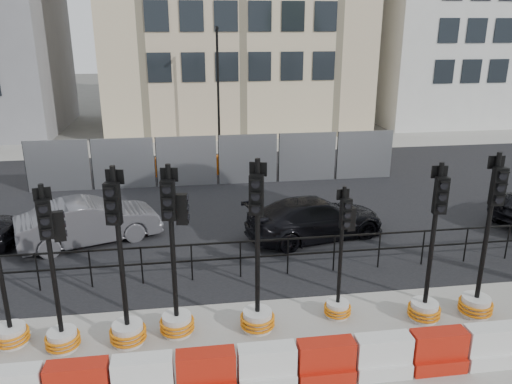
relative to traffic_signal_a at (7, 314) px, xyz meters
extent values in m
plane|color=#51514C|center=(4.79, 0.92, -0.71)|extent=(120.00, 120.00, 0.00)
cube|color=black|center=(4.79, 7.92, -0.69)|extent=(40.00, 14.00, 0.03)
cube|color=gray|center=(4.79, 16.92, -0.70)|extent=(40.00, 4.00, 0.02)
cylinder|color=black|center=(-0.01, 2.12, -0.21)|extent=(0.04, 0.04, 1.00)
cylinder|color=black|center=(1.19, 2.12, -0.21)|extent=(0.04, 0.04, 1.00)
cylinder|color=black|center=(2.39, 2.12, -0.21)|extent=(0.04, 0.04, 1.00)
cylinder|color=black|center=(3.59, 2.12, -0.21)|extent=(0.04, 0.04, 1.00)
cylinder|color=black|center=(4.79, 2.12, -0.21)|extent=(0.04, 0.04, 1.00)
cylinder|color=black|center=(5.99, 2.12, -0.21)|extent=(0.04, 0.04, 1.00)
cylinder|color=black|center=(7.19, 2.12, -0.21)|extent=(0.04, 0.04, 1.00)
cylinder|color=black|center=(8.39, 2.12, -0.21)|extent=(0.04, 0.04, 1.00)
cylinder|color=black|center=(9.59, 2.12, -0.21)|extent=(0.04, 0.04, 1.00)
cylinder|color=black|center=(10.79, 2.12, -0.21)|extent=(0.04, 0.04, 1.00)
cylinder|color=black|center=(11.99, 2.12, -0.21)|extent=(0.04, 0.04, 1.00)
cube|color=black|center=(4.79, 2.12, 0.27)|extent=(18.00, 0.04, 0.04)
cube|color=black|center=(4.79, 2.12, -0.16)|extent=(18.00, 0.04, 0.04)
cube|color=gray|center=(-1.21, 9.92, 0.29)|extent=(2.30, 0.05, 2.00)
cylinder|color=black|center=(-2.36, 9.92, 0.29)|extent=(0.05, 0.05, 2.00)
cube|color=gray|center=(1.19, 9.92, 0.29)|extent=(2.30, 0.05, 2.00)
cylinder|color=black|center=(0.04, 9.92, 0.29)|extent=(0.05, 0.05, 2.00)
cube|color=gray|center=(3.59, 9.92, 0.29)|extent=(2.30, 0.05, 2.00)
cylinder|color=black|center=(2.44, 9.92, 0.29)|extent=(0.05, 0.05, 2.00)
cube|color=gray|center=(5.99, 9.92, 0.29)|extent=(2.30, 0.05, 2.00)
cylinder|color=black|center=(4.84, 9.92, 0.29)|extent=(0.05, 0.05, 2.00)
cube|color=gray|center=(8.39, 9.92, 0.29)|extent=(2.30, 0.05, 2.00)
cylinder|color=black|center=(7.24, 9.92, 0.29)|extent=(0.05, 0.05, 2.00)
cube|color=gray|center=(10.79, 9.92, 0.29)|extent=(2.30, 0.05, 2.00)
cylinder|color=black|center=(9.64, 9.92, 0.29)|extent=(0.05, 0.05, 2.00)
cube|color=orange|center=(0.79, 11.42, -0.31)|extent=(1.00, 0.40, 0.80)
cube|color=orange|center=(2.79, 11.42, -0.31)|extent=(1.00, 0.40, 0.80)
cube|color=orange|center=(4.79, 11.42, -0.31)|extent=(1.00, 0.40, 0.80)
cube|color=orange|center=(6.79, 11.42, -0.31)|extent=(1.00, 0.40, 0.80)
cylinder|color=black|center=(5.29, 15.92, 2.29)|extent=(0.12, 0.12, 6.00)
cube|color=black|center=(5.29, 15.67, 5.19)|extent=(0.12, 0.50, 0.12)
cube|color=silver|center=(0.59, -1.88, -0.16)|extent=(1.00, 0.35, 0.50)
cube|color=#A8130D|center=(1.64, -1.88, -0.16)|extent=(1.00, 0.35, 0.50)
cube|color=silver|center=(2.69, -1.88, -0.16)|extent=(1.00, 0.35, 0.50)
cube|color=#A8130D|center=(3.74, -1.88, -0.56)|extent=(1.00, 0.50, 0.30)
cube|color=#A8130D|center=(3.74, -1.88, -0.16)|extent=(1.00, 0.35, 0.50)
cube|color=silver|center=(4.79, -1.88, -0.56)|extent=(1.00, 0.50, 0.30)
cube|color=silver|center=(4.79, -1.88, -0.16)|extent=(1.00, 0.35, 0.50)
cube|color=#A8130D|center=(5.84, -1.88, -0.56)|extent=(1.00, 0.50, 0.30)
cube|color=#A8130D|center=(5.84, -1.88, -0.16)|extent=(1.00, 0.35, 0.50)
cube|color=silver|center=(6.89, -1.88, -0.56)|extent=(1.00, 0.50, 0.30)
cube|color=silver|center=(6.89, -1.88, -0.16)|extent=(1.00, 0.35, 0.50)
cube|color=#A8130D|center=(7.94, -1.88, -0.56)|extent=(1.00, 0.50, 0.30)
cube|color=#A8130D|center=(7.94, -1.88, -0.16)|extent=(1.00, 0.35, 0.50)
cube|color=silver|center=(8.99, -1.88, -0.56)|extent=(1.00, 0.50, 0.30)
cube|color=silver|center=(8.99, -1.88, -0.16)|extent=(1.00, 0.35, 0.50)
cylinder|color=silver|center=(0.00, 0.01, -0.50)|extent=(0.56, 0.56, 0.41)
torus|color=orange|center=(0.00, 0.01, -0.58)|extent=(0.67, 0.67, 0.05)
torus|color=orange|center=(0.00, 0.01, -0.50)|extent=(0.67, 0.67, 0.05)
torus|color=orange|center=(0.00, 0.01, -0.42)|extent=(0.67, 0.67, 0.05)
cylinder|color=silver|center=(1.03, -0.28, -0.50)|extent=(0.55, 0.55, 0.41)
torus|color=orange|center=(1.03, -0.28, -0.58)|extent=(0.67, 0.67, 0.05)
torus|color=orange|center=(1.03, -0.28, -0.50)|extent=(0.67, 0.67, 0.05)
torus|color=orange|center=(1.03, -0.28, -0.42)|extent=(0.67, 0.67, 0.05)
cylinder|color=black|center=(1.03, -0.28, 1.14)|extent=(0.09, 0.09, 3.08)
cube|color=black|center=(1.06, -0.40, 2.07)|extent=(0.27, 0.19, 0.72)
cylinder|color=black|center=(1.07, -0.48, 1.84)|extent=(0.16, 0.08, 0.15)
cylinder|color=black|center=(1.07, -0.48, 2.07)|extent=(0.16, 0.08, 0.15)
cylinder|color=black|center=(1.07, -0.48, 2.29)|extent=(0.16, 0.08, 0.15)
cube|color=black|center=(1.02, -0.22, 2.48)|extent=(0.31, 0.10, 0.25)
cube|color=black|center=(1.23, -0.23, 1.86)|extent=(0.23, 0.18, 0.56)
cylinder|color=silver|center=(2.27, -0.27, -0.48)|extent=(0.60, 0.60, 0.44)
torus|color=orange|center=(2.27, -0.27, -0.57)|extent=(0.72, 0.72, 0.06)
torus|color=orange|center=(2.27, -0.27, -0.48)|extent=(0.72, 0.72, 0.06)
torus|color=orange|center=(2.27, -0.27, -0.39)|extent=(0.72, 0.72, 0.06)
cylinder|color=black|center=(2.27, -0.27, 1.30)|extent=(0.10, 0.10, 3.34)
cube|color=black|center=(2.24, -0.40, 2.30)|extent=(0.30, 0.21, 0.78)
cylinder|color=black|center=(2.22, -0.48, 2.05)|extent=(0.18, 0.09, 0.17)
cylinder|color=black|center=(2.22, -0.48, 2.30)|extent=(0.18, 0.09, 0.17)
cylinder|color=black|center=(2.22, -0.48, 2.54)|extent=(0.18, 0.09, 0.17)
cube|color=black|center=(2.29, -0.20, 2.74)|extent=(0.33, 0.11, 0.27)
cylinder|color=silver|center=(3.23, -0.08, -0.49)|extent=(0.59, 0.59, 0.44)
torus|color=orange|center=(3.23, -0.08, -0.57)|extent=(0.71, 0.71, 0.05)
torus|color=orange|center=(3.23, -0.08, -0.49)|extent=(0.71, 0.71, 0.05)
torus|color=orange|center=(3.23, -0.08, -0.40)|extent=(0.71, 0.71, 0.05)
cylinder|color=black|center=(3.23, -0.08, 1.26)|extent=(0.10, 0.10, 3.28)
cube|color=black|center=(3.21, -0.20, 2.25)|extent=(0.28, 0.20, 0.77)
cylinder|color=black|center=(3.19, -0.29, 2.01)|extent=(0.17, 0.08, 0.16)
cylinder|color=black|center=(3.19, -0.29, 2.25)|extent=(0.17, 0.08, 0.16)
cylinder|color=black|center=(3.19, -0.29, 2.49)|extent=(0.17, 0.08, 0.16)
cube|color=black|center=(3.24, -0.01, 2.68)|extent=(0.33, 0.09, 0.26)
cube|color=black|center=(3.45, -0.11, 2.03)|extent=(0.24, 0.18, 0.60)
cylinder|color=silver|center=(4.88, -0.17, -0.48)|extent=(0.60, 0.60, 0.45)
torus|color=orange|center=(4.88, -0.17, -0.57)|extent=(0.72, 0.72, 0.06)
torus|color=orange|center=(4.88, -0.17, -0.48)|extent=(0.72, 0.72, 0.06)
torus|color=orange|center=(4.88, -0.17, -0.39)|extent=(0.72, 0.72, 0.06)
cylinder|color=black|center=(4.88, -0.17, 1.30)|extent=(0.10, 0.10, 3.34)
cube|color=black|center=(4.84, -0.29, 2.30)|extent=(0.30, 0.23, 0.78)
cylinder|color=black|center=(4.81, -0.38, 2.06)|extent=(0.18, 0.10, 0.17)
cylinder|color=black|center=(4.81, -0.38, 2.30)|extent=(0.18, 0.10, 0.17)
cylinder|color=black|center=(4.81, -0.38, 2.55)|extent=(0.18, 0.10, 0.17)
cube|color=black|center=(4.90, -0.10, 2.75)|extent=(0.33, 0.13, 0.27)
cylinder|color=silver|center=(6.67, 0.07, -0.53)|extent=(0.49, 0.49, 0.36)
torus|color=orange|center=(6.67, 0.07, -0.60)|extent=(0.59, 0.59, 0.05)
torus|color=orange|center=(6.67, 0.07, -0.53)|extent=(0.59, 0.59, 0.05)
torus|color=orange|center=(6.67, 0.07, -0.45)|extent=(0.59, 0.59, 0.05)
cylinder|color=black|center=(6.67, 0.07, 0.92)|extent=(0.08, 0.08, 2.70)
cube|color=black|center=(6.68, -0.03, 1.73)|extent=(0.23, 0.16, 0.63)
cylinder|color=black|center=(6.69, -0.10, 1.53)|extent=(0.14, 0.06, 0.14)
cylinder|color=black|center=(6.69, -0.10, 1.73)|extent=(0.14, 0.06, 0.14)
cylinder|color=black|center=(6.69, -0.10, 1.92)|extent=(0.14, 0.06, 0.14)
cube|color=black|center=(6.66, 0.13, 2.09)|extent=(0.27, 0.07, 0.22)
cube|color=black|center=(6.85, 0.10, 1.55)|extent=(0.20, 0.14, 0.50)
cylinder|color=silver|center=(8.46, -0.31, -0.49)|extent=(0.57, 0.57, 0.42)
torus|color=orange|center=(8.46, -0.31, -0.58)|extent=(0.69, 0.69, 0.05)
torus|color=orange|center=(8.46, -0.31, -0.49)|extent=(0.69, 0.69, 0.05)
torus|color=orange|center=(8.46, -0.31, -0.41)|extent=(0.69, 0.69, 0.05)
cylinder|color=black|center=(8.46, -0.31, 1.21)|extent=(0.10, 0.10, 3.19)
cube|color=black|center=(8.45, -0.44, 2.16)|extent=(0.27, 0.17, 0.74)
cylinder|color=black|center=(8.44, -0.52, 1.93)|extent=(0.16, 0.07, 0.16)
cylinder|color=black|center=(8.44, -0.52, 2.16)|extent=(0.16, 0.07, 0.16)
cylinder|color=black|center=(8.44, -0.52, 2.40)|extent=(0.16, 0.07, 0.16)
cube|color=black|center=(8.47, -0.25, 2.59)|extent=(0.32, 0.07, 0.25)
cylinder|color=silver|center=(9.65, -0.30, -0.48)|extent=(0.60, 0.60, 0.44)
torus|color=orange|center=(9.65, -0.30, -0.57)|extent=(0.72, 0.72, 0.06)
torus|color=orange|center=(9.65, -0.30, -0.48)|extent=(0.72, 0.72, 0.06)
torus|color=orange|center=(9.65, -0.30, -0.39)|extent=(0.72, 0.72, 0.06)
cylinder|color=black|center=(9.65, -0.30, 1.29)|extent=(0.10, 0.10, 3.33)
cube|color=black|center=(9.64, -0.44, 2.29)|extent=(0.28, 0.17, 0.78)
cylinder|color=black|center=(9.64, -0.52, 2.05)|extent=(0.17, 0.07, 0.17)
cylinder|color=black|center=(9.64, -0.52, 2.29)|extent=(0.17, 0.07, 0.17)
cylinder|color=black|center=(9.64, -0.52, 2.54)|extent=(0.17, 0.07, 0.17)
cube|color=black|center=(9.66, -0.24, 2.74)|extent=(0.33, 0.05, 0.27)
imported|color=#515156|center=(0.72, 4.90, -0.05)|extent=(3.89, 4.84, 1.31)
imported|color=black|center=(7.28, 4.33, -0.10)|extent=(3.57, 4.95, 1.22)
camera|label=1|loc=(3.57, -9.01, 5.30)|focal=35.00mm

